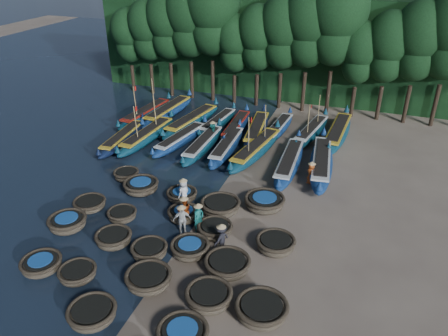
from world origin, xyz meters
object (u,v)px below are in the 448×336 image
(long_boat_13, at_px, (236,127))
(long_boat_14, at_px, (257,130))
(coracle_7, at_px, (149,279))
(fisherman_5, at_px, (213,131))
(long_boat_16, at_px, (311,131))
(coracle_19, at_px, (276,244))
(fisherman_3, at_px, (221,238))
(coracle_16, at_px, (122,215))
(coracle_20, at_px, (126,175))
(fisherman_1, at_px, (199,218))
(long_boat_9, at_px, (146,114))
(coracle_17, at_px, (184,214))
(coracle_23, at_px, (220,206))
(long_boat_5, at_px, (227,146))
(long_boat_4, at_px, (203,144))
(coracle_15, at_px, (90,204))
(coracle_24, at_px, (264,202))
(coracle_10, at_px, (67,223))
(long_boat_10, at_px, (168,111))
(long_boat_11, at_px, (192,121))
(long_boat_12, at_px, (218,122))
(fisherman_4, at_px, (182,219))
(long_boat_3, at_px, (181,139))
(long_boat_1, at_px, (123,138))
(coracle_18, at_px, (215,229))
(long_boat_15, at_px, (278,128))
(coracle_4, at_px, (183,334))
(long_boat_8, at_px, (321,163))
(long_boat_17, at_px, (338,133))
(coracle_2, at_px, (92,313))
(coracle_9, at_px, (262,310))
(fisherman_6, at_px, (311,172))
(coracle_12, at_px, (149,250))
(coracle_5, at_px, (41,264))
(long_boat_6, at_px, (256,149))
(coracle_13, at_px, (190,248))
(coracle_14, at_px, (227,264))
(long_boat_7, at_px, (289,162))
(coracle_21, at_px, (141,186))
(fisherman_0, at_px, (184,192))

(long_boat_13, height_order, long_boat_14, long_boat_14)
(coracle_7, bearing_deg, fisherman_5, 100.42)
(long_boat_16, bearing_deg, long_boat_13, -161.18)
(coracle_19, relative_size, fisherman_3, 1.34)
(coracle_7, relative_size, coracle_16, 1.27)
(coracle_20, relative_size, fisherman_1, 1.07)
(long_boat_9, xyz_separation_m, long_boat_16, (14.96, 1.00, -0.04))
(coracle_17, relative_size, coracle_23, 0.78)
(long_boat_5, bearing_deg, long_boat_4, -173.31)
(coracle_15, xyz_separation_m, coracle_24, (10.07, 3.64, 0.10))
(coracle_10, xyz_separation_m, long_boat_10, (-2.35, 17.92, 0.11))
(long_boat_11, relative_size, long_boat_12, 1.23)
(coracle_10, xyz_separation_m, long_boat_4, (3.38, 12.28, 0.05))
(coracle_17, xyz_separation_m, fisherman_4, (0.43, -1.14, 0.49))
(long_boat_3, bearing_deg, long_boat_1, -153.00)
(coracle_18, distance_m, fisherman_1, 1.13)
(coracle_10, bearing_deg, long_boat_13, 74.31)
(coracle_7, height_order, long_boat_15, long_boat_15)
(long_boat_14, bearing_deg, coracle_4, -88.62)
(coracle_7, xyz_separation_m, coracle_19, (5.08, 4.63, -0.00))
(coracle_7, bearing_deg, long_boat_3, 108.90)
(long_boat_8, height_order, long_boat_17, long_boat_8)
(long_boat_5, height_order, long_boat_17, long_boat_17)
(coracle_20, height_order, long_boat_12, long_boat_12)
(coracle_2, xyz_separation_m, coracle_19, (6.38, 7.33, 0.04))
(long_boat_12, distance_m, fisherman_5, 2.92)
(coracle_4, bearing_deg, long_boat_12, 106.55)
(coracle_20, height_order, long_boat_10, long_boat_10)
(coracle_9, height_order, coracle_15, coracle_9)
(fisherman_6, bearing_deg, coracle_12, -15.63)
(coracle_5, height_order, fisherman_5, fisherman_5)
(long_boat_6, bearing_deg, coracle_10, -111.65)
(coracle_13, bearing_deg, coracle_17, 119.88)
(coracle_10, relative_size, coracle_20, 1.24)
(coracle_9, bearing_deg, fisherman_3, 130.25)
(coracle_10, bearing_deg, coracle_12, -6.12)
(coracle_14, height_order, long_boat_7, long_boat_7)
(coracle_15, relative_size, coracle_21, 0.98)
(long_boat_15, bearing_deg, fisherman_4, -92.52)
(long_boat_9, height_order, long_boat_17, long_boat_9)
(long_boat_1, distance_m, long_boat_14, 10.98)
(long_boat_6, height_order, fisherman_0, long_boat_6)
(long_boat_6, height_order, long_boat_17, long_boat_6)
(long_boat_8, bearing_deg, fisherman_1, -125.06)
(coracle_17, xyz_separation_m, long_boat_11, (-5.16, 13.31, 0.17))
(coracle_13, distance_m, long_boat_15, 17.27)
(long_boat_9, relative_size, fisherman_4, 4.35)
(coracle_5, bearing_deg, long_boat_7, 57.51)
(coracle_20, relative_size, long_boat_13, 0.28)
(coracle_2, bearing_deg, coracle_18, 69.17)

